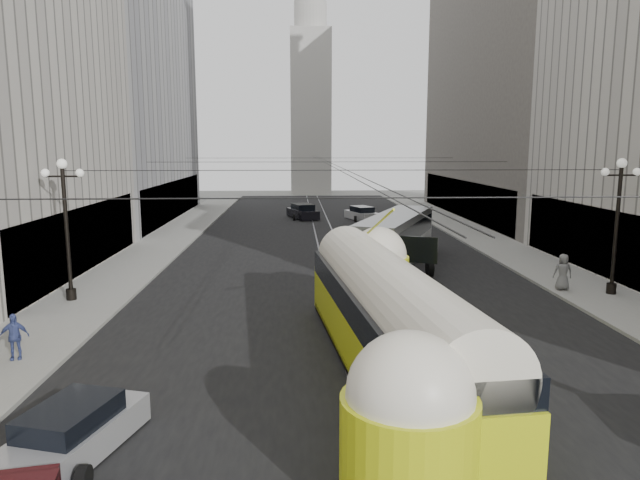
{
  "coord_description": "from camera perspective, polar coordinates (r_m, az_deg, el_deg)",
  "views": [
    {
      "loc": [
        -2.35,
        -7.67,
        7.05
      ],
      "look_at": [
        -1.39,
        14.69,
        3.37
      ],
      "focal_mm": 32.0,
      "sensor_mm": 36.0,
      "label": 1
    }
  ],
  "objects": [
    {
      "name": "road",
      "position": [
        40.85,
        0.87,
        -0.61
      ],
      "size": [
        20.0,
        85.0,
        0.02
      ],
      "primitive_type": "cube",
      "color": "black",
      "rests_on": "ground"
    },
    {
      "name": "pedestrian_sidewalk_right",
      "position": [
        30.09,
        23.12,
        -2.96
      ],
      "size": [
        0.94,
        0.66,
        1.77
      ],
      "primitive_type": "imported",
      "rotation": [
        0.0,
        0.0,
        2.98
      ],
      "color": "slate",
      "rests_on": "sidewalk_right"
    },
    {
      "name": "catenary",
      "position": [
        39.26,
        1.15,
        7.62
      ],
      "size": [
        25.0,
        72.0,
        0.23
      ],
      "color": "black",
      "rests_on": "ground"
    },
    {
      "name": "rail_right",
      "position": [
        40.9,
        1.92,
        -0.6
      ],
      "size": [
        0.12,
        85.0,
        0.04
      ],
      "primitive_type": "cube",
      "color": "gray",
      "rests_on": "ground"
    },
    {
      "name": "building_right_far",
      "position": [
        60.7,
        20.15,
        17.55
      ],
      "size": [
        12.6,
        32.6,
        32.6
      ],
      "color": "#514C47",
      "rests_on": "ground"
    },
    {
      "name": "sedan_dark_far",
      "position": [
        56.52,
        -1.74,
        2.83
      ],
      "size": [
        3.29,
        4.99,
        1.46
      ],
      "color": "black",
      "rests_on": "ground"
    },
    {
      "name": "building_left_far",
      "position": [
        58.85,
        -20.7,
        15.83
      ],
      "size": [
        12.6,
        28.6,
        28.6
      ],
      "color": "#999999",
      "rests_on": "ground"
    },
    {
      "name": "rail_left",
      "position": [
        40.82,
        -0.18,
        -0.62
      ],
      "size": [
        0.12,
        85.0,
        0.04
      ],
      "primitive_type": "cube",
      "color": "gray",
      "rests_on": "ground"
    },
    {
      "name": "lamppost_right_mid",
      "position": [
        29.89,
        27.58,
        1.92
      ],
      "size": [
        1.86,
        0.44,
        6.37
      ],
      "color": "black",
      "rests_on": "sidewalk_right"
    },
    {
      "name": "lamppost_left_mid",
      "position": [
        27.84,
        -24.05,
        1.7
      ],
      "size": [
        1.86,
        0.44,
        6.37
      ],
      "color": "black",
      "rests_on": "sidewalk_left"
    },
    {
      "name": "sedan_silver",
      "position": [
        14.85,
        -23.6,
        -17.35
      ],
      "size": [
        2.7,
        4.31,
        1.27
      ],
      "color": "#98989C",
      "rests_on": "ground"
    },
    {
      "name": "streetcar",
      "position": [
        18.11,
        6.76,
        -7.58
      ],
      "size": [
        4.1,
        16.72,
        3.69
      ],
      "color": "#BFCB11",
      "rests_on": "ground"
    },
    {
      "name": "sedan_white_far",
      "position": [
        55.32,
        4.22,
        2.62
      ],
      "size": [
        3.16,
        4.61,
        1.35
      ],
      "color": "silver",
      "rests_on": "ground"
    },
    {
      "name": "pedestrian_sidewalk_left",
      "position": [
        21.35,
        -28.27,
        -8.5
      ],
      "size": [
        1.0,
        0.73,
        1.54
      ],
      "primitive_type": "imported",
      "rotation": [
        0.0,
        0.0,
        0.26
      ],
      "color": "#3E4B88",
      "rests_on": "sidewalk_left"
    },
    {
      "name": "sidewalk_left",
      "position": [
        45.27,
        -14.74,
        0.16
      ],
      "size": [
        4.0,
        72.0,
        0.15
      ],
      "primitive_type": "cube",
      "color": "gray",
      "rests_on": "ground"
    },
    {
      "name": "pedestrian_crossing_a",
      "position": [
        12.94,
        6.16,
        -19.62
      ],
      "size": [
        0.46,
        0.63,
        1.59
      ],
      "primitive_type": "imported",
      "rotation": [
        0.0,
        0.0,
        1.71
      ],
      "color": "black",
      "rests_on": "ground"
    },
    {
      "name": "sidewalk_right",
      "position": [
        46.5,
        15.55,
        0.36
      ],
      "size": [
        4.0,
        72.0,
        0.15
      ],
      "primitive_type": "cube",
      "color": "gray",
      "rests_on": "ground"
    },
    {
      "name": "city_bus",
      "position": [
        35.16,
        7.61,
        0.36
      ],
      "size": [
        6.74,
        12.06,
        2.95
      ],
      "color": "gray",
      "rests_on": "ground"
    },
    {
      "name": "distant_tower",
      "position": [
        88.06,
        -0.95,
        14.48
      ],
      "size": [
        6.0,
        6.0,
        31.36
      ],
      "color": "#B2AFA8",
      "rests_on": "ground"
    }
  ]
}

